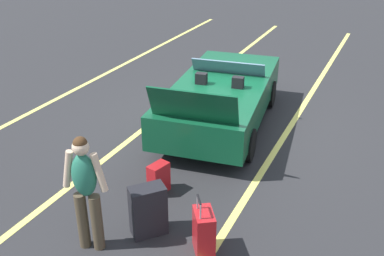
# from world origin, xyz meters

# --- Properties ---
(ground_plane) EXTENTS (80.00, 80.00, 0.00)m
(ground_plane) POSITION_xyz_m (0.00, 0.00, 0.00)
(ground_plane) COLOR #28282B
(lot_line_near) EXTENTS (18.00, 0.12, 0.01)m
(lot_line_near) POSITION_xyz_m (0.00, -1.35, 0.00)
(lot_line_near) COLOR #EAE066
(lot_line_near) RESTS_ON ground_plane
(lot_line_mid) EXTENTS (18.00, 0.12, 0.01)m
(lot_line_mid) POSITION_xyz_m (0.00, 1.35, 0.00)
(lot_line_mid) COLOR #EAE066
(lot_line_mid) RESTS_ON ground_plane
(lot_line_far) EXTENTS (18.00, 0.12, 0.01)m
(lot_line_far) POSITION_xyz_m (0.00, 4.05, 0.00)
(lot_line_far) COLOR #EAE066
(lot_line_far) RESTS_ON ground_plane
(convertible_car) EXTENTS (4.35, 2.30, 1.52)m
(convertible_car) POSITION_xyz_m (0.20, 0.03, 0.59)
(convertible_car) COLOR #0F4C2D
(convertible_car) RESTS_ON ground_plane
(suitcase_large_black) EXTENTS (0.55, 0.53, 0.74)m
(suitcase_large_black) POSITION_xyz_m (-3.66, -0.40, 0.37)
(suitcase_large_black) COLOR black
(suitcase_large_black) RESTS_ON ground_plane
(suitcase_medium_bright) EXTENTS (0.47, 0.42, 0.84)m
(suitcase_medium_bright) POSITION_xyz_m (-3.68, -1.25, 0.31)
(suitcase_medium_bright) COLOR red
(suitcase_medium_bright) RESTS_ON ground_plane
(suitcase_small_carryon) EXTENTS (0.38, 0.28, 0.50)m
(suitcase_small_carryon) POSITION_xyz_m (-2.72, -0.04, 0.25)
(suitcase_small_carryon) COLOR red
(suitcase_small_carryon) RESTS_ON ground_plane
(traveler_person) EXTENTS (0.29, 0.61, 1.65)m
(traveler_person) POSITION_xyz_m (-4.23, 0.14, 0.93)
(traveler_person) COLOR #4C3F2D
(traveler_person) RESTS_ON ground_plane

